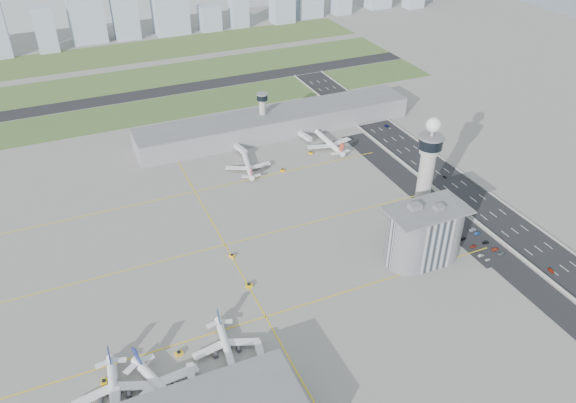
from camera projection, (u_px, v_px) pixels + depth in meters
name	position (u px, v px, depth m)	size (l,w,h in m)	color
ground	(314.00, 258.00, 298.23)	(1000.00, 1000.00, 0.00)	gray
grass_strip_0	(174.00, 107.00, 463.93)	(480.00, 50.00, 0.08)	#43592A
grass_strip_1	(154.00, 77.00, 521.42)	(480.00, 60.00, 0.08)	#4A6630
grass_strip_2	(137.00, 52.00, 582.75)	(480.00, 70.00, 0.08)	#556D33
runway	(163.00, 91.00, 492.29)	(480.00, 22.00, 0.10)	black
highway	(486.00, 209.00, 336.93)	(28.00, 500.00, 0.10)	black
barrier_left	(468.00, 214.00, 331.91)	(0.60, 500.00, 1.20)	#9E9E99
barrier_right	(505.00, 203.00, 341.34)	(0.60, 500.00, 1.20)	#9E9E99
landside_road	(463.00, 228.00, 320.85)	(18.00, 260.00, 0.08)	black
parking_lot	(474.00, 241.00, 310.97)	(20.00, 44.00, 0.10)	black
taxiway_line_h_0	(266.00, 317.00, 261.76)	(260.00, 0.60, 0.01)	yellow
taxiway_line_h_1	(225.00, 245.00, 307.75)	(260.00, 0.60, 0.01)	yellow
taxiway_line_h_2	(195.00, 192.00, 353.74)	(260.00, 0.60, 0.01)	yellow
taxiway_line_v	(225.00, 245.00, 307.75)	(0.60, 260.00, 0.01)	yellow
control_tower	(427.00, 167.00, 309.44)	(14.00, 14.00, 64.50)	#ADAAA5
secondary_tower	(263.00, 110.00, 413.02)	(8.60, 8.60, 31.90)	#ADAAA5
admin_building	(424.00, 234.00, 290.51)	(42.00, 24.00, 33.50)	#B2B2B7
terminal_pier	(276.00, 122.00, 420.82)	(210.00, 32.00, 15.80)	gray
airplane_near_a	(113.00, 390.00, 220.96)	(38.04, 32.33, 10.65)	white
airplane_near_b	(161.00, 385.00, 222.40)	(40.99, 34.84, 11.48)	white
airplane_near_c	(226.00, 344.00, 241.11)	(35.40, 30.09, 9.91)	white
airplane_far_a	(248.00, 162.00, 375.42)	(36.78, 31.27, 10.30)	white
airplane_far_b	(329.00, 139.00, 402.06)	(41.27, 35.08, 11.56)	white
jet_bridge_near_1	(194.00, 394.00, 221.96)	(14.00, 3.00, 5.70)	silver
jet_bridge_near_2	(264.00, 370.00, 232.06)	(14.00, 3.00, 5.70)	silver
jet_bridge_far_0	(236.00, 147.00, 398.52)	(14.00, 3.00, 5.70)	silver
jet_bridge_far_1	(300.00, 134.00, 415.36)	(14.00, 3.00, 5.70)	silver
tug_0	(104.00, 382.00, 229.44)	(2.31, 3.36, 1.95)	yellow
tug_1	(179.00, 353.00, 242.15)	(2.25, 3.28, 1.91)	yellow
tug_2	(249.00, 285.00, 278.71)	(2.37, 3.44, 2.00)	gold
tug_3	(232.00, 256.00, 298.50)	(2.05, 2.98, 1.73)	gold
tug_4	(282.00, 170.00, 375.26)	(1.87, 2.72, 1.58)	orange
tug_5	(311.00, 153.00, 395.63)	(1.95, 2.84, 1.65)	#E59D06
car_lot_0	(488.00, 260.00, 296.23)	(1.36, 3.38, 1.15)	silver
car_lot_1	(481.00, 255.00, 299.15)	(1.33, 3.80, 1.25)	gray
car_lot_2	(473.00, 246.00, 305.90)	(1.80, 3.91, 1.09)	#A53120
car_lot_3	(463.00, 238.00, 311.80)	(1.64, 4.02, 1.17)	black
car_lot_4	(456.00, 233.00, 315.79)	(1.38, 3.42, 1.17)	#17135A
car_lot_5	(448.00, 226.00, 321.29)	(1.30, 3.72, 1.23)	white
car_lot_6	(501.00, 254.00, 300.48)	(1.94, 4.20, 1.17)	slate
car_lot_7	(495.00, 249.00, 303.51)	(1.79, 4.40, 1.28)	#A7371B
car_lot_8	(486.00, 242.00, 308.59)	(1.49, 3.71, 1.26)	black
car_lot_9	(477.00, 233.00, 315.62)	(1.36, 3.89, 1.28)	navy
car_lot_10	(473.00, 229.00, 318.79)	(2.11, 4.58, 1.27)	silver
car_lot_11	(462.00, 220.00, 326.26)	(1.72, 4.24, 1.23)	#999BA2
car_hw_0	(551.00, 271.00, 288.66)	(1.49, 3.71, 1.26)	#A7220C
car_hw_1	(445.00, 177.00, 368.12)	(1.16, 3.32, 1.09)	black
car_hw_2	(387.00, 126.00, 432.39)	(1.96, 4.26, 1.18)	#0D1158
car_hw_4	(335.00, 102.00, 471.45)	(1.30, 3.23, 1.10)	gray
skyline_bldg_6	(45.00, 30.00, 571.62)	(20.04, 16.03, 45.20)	#9EADC1
skyline_bldg_7	(85.00, 13.00, 596.35)	(35.76, 28.61, 61.22)	#9EADC1
skyline_bldg_9	(169.00, 5.00, 622.82)	(36.96, 29.57, 62.11)	#9EADC1
skyline_bldg_10	(210.00, 18.00, 640.07)	(23.01, 18.41, 27.75)	#9EADC1
skyline_bldg_11	(239.00, 10.00, 648.53)	(20.22, 16.18, 38.97)	#9EADC1
skyline_bldg_12	(282.00, 2.00, 662.94)	(26.14, 20.92, 46.89)	#9EADC1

